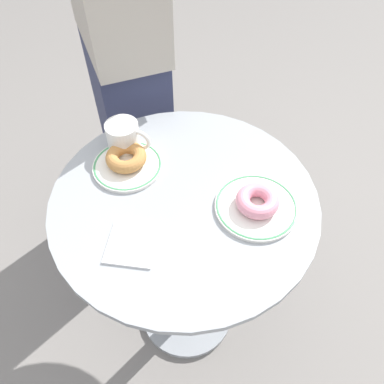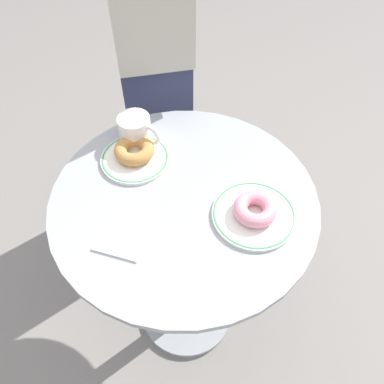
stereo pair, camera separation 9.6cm
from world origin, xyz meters
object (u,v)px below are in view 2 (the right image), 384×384
plate_right (254,215)px  coffee_mug (136,130)px  donut_pink_frosted (255,209)px  person_figure (149,45)px  paper_napkin (124,236)px  plate_left (135,159)px  cafe_table (185,245)px  donut_old_fashioned (134,150)px

plate_right → coffee_mug: size_ratio=1.59×
donut_pink_frosted → person_figure: (-0.55, 0.40, 0.07)m
plate_right → paper_napkin: bearing=-141.0°
paper_napkin → plate_right: bearing=39.0°
plate_left → coffee_mug: size_ratio=1.45×
paper_napkin → coffee_mug: size_ratio=0.87×
cafe_table → donut_pink_frosted: (0.18, 0.03, 0.27)m
plate_left → person_figure: 0.44m
plate_right → person_figure: bearing=143.6°
plate_left → coffee_mug: 0.08m
plate_left → donut_old_fashioned: (-0.00, 0.01, 0.02)m
donut_old_fashioned → coffee_mug: 0.07m
coffee_mug → plate_left: bearing=-61.6°
donut_old_fashioned → plate_right: bearing=-4.5°
donut_old_fashioned → paper_napkin: size_ratio=0.97×
plate_left → coffee_mug: (-0.04, 0.07, 0.04)m
donut_old_fashioned → coffee_mug: coffee_mug is taller
person_figure → donut_old_fashioned: bearing=-64.1°
cafe_table → coffee_mug: 0.37m
cafe_table → donut_pink_frosted: donut_pink_frosted is taller
donut_old_fashioned → person_figure: bearing=115.9°
plate_left → paper_napkin: 0.25m
plate_left → paper_napkin: plate_left is taller
plate_right → paper_napkin: (-0.25, -0.20, -0.00)m
plate_left → coffee_mug: bearing=118.4°
paper_napkin → person_figure: bearing=116.6°
paper_napkin → coffee_mug: 0.33m
cafe_table → plate_left: plate_left is taller
coffee_mug → person_figure: bearing=115.5°
plate_right → person_figure: size_ratio=0.12×
plate_left → person_figure: person_figure is taller
donut_old_fashioned → paper_napkin: 0.26m
donut_old_fashioned → person_figure: person_figure is taller
donut_pink_frosted → donut_old_fashioned: bearing=175.5°
plate_left → paper_napkin: (0.12, -0.22, -0.00)m
donut_old_fashioned → coffee_mug: size_ratio=0.85×
cafe_table → plate_left: (-0.18, 0.05, 0.24)m
donut_pink_frosted → paper_napkin: size_ratio=0.94×
plate_left → person_figure: size_ratio=0.11×
coffee_mug → donut_pink_frosted: bearing=-12.4°
plate_right → coffee_mug: (-0.40, 0.09, 0.04)m
paper_napkin → person_figure: 0.68m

